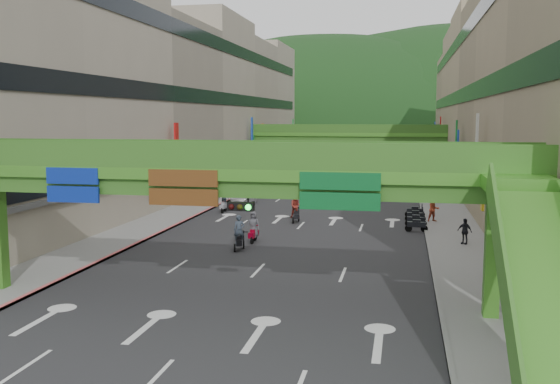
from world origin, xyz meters
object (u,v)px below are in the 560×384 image
(scooter_rider_mid, at_px, (296,208))
(overpass_near, at_px, (243,188))
(scooter_rider_near, at_px, (239,234))
(car_silver, at_px, (244,197))
(pedestrian_red, at_px, (434,211))
(car_yellow, at_px, (383,168))

(scooter_rider_mid, bearing_deg, overpass_near, -86.01)
(scooter_rider_near, distance_m, car_silver, 20.00)
(scooter_rider_near, height_order, pedestrian_red, scooter_rider_near)
(overpass_near, xyz_separation_m, pedestrian_red, (8.87, 23.66, -4.27))
(scooter_rider_mid, xyz_separation_m, pedestrian_red, (10.40, 1.73, -0.23))
(overpass_near, relative_size, scooter_rider_mid, 12.55)
(car_silver, bearing_deg, scooter_rider_mid, -50.90)
(car_silver, distance_m, car_yellow, 37.81)
(scooter_rider_near, bearing_deg, car_silver, 103.61)
(car_silver, xyz_separation_m, pedestrian_red, (16.80, -7.14, 0.25))
(pedestrian_red, bearing_deg, scooter_rider_near, -157.61)
(scooter_rider_near, bearing_deg, pedestrian_red, 45.46)
(overpass_near, distance_m, scooter_rider_near, 12.54)
(pedestrian_red, bearing_deg, scooter_rider_mid, 166.37)
(scooter_rider_near, xyz_separation_m, pedestrian_red, (12.09, 12.29, -0.09))
(car_silver, bearing_deg, pedestrian_red, -19.76)
(car_yellow, height_order, pedestrian_red, pedestrian_red)
(car_yellow, xyz_separation_m, pedestrian_red, (5.31, -43.16, 0.21))
(overpass_near, height_order, car_silver, overpass_near)
(overpass_near, distance_m, car_silver, 32.13)
(scooter_rider_near, bearing_deg, car_yellow, 83.03)
(scooter_rider_near, relative_size, car_yellow, 0.51)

